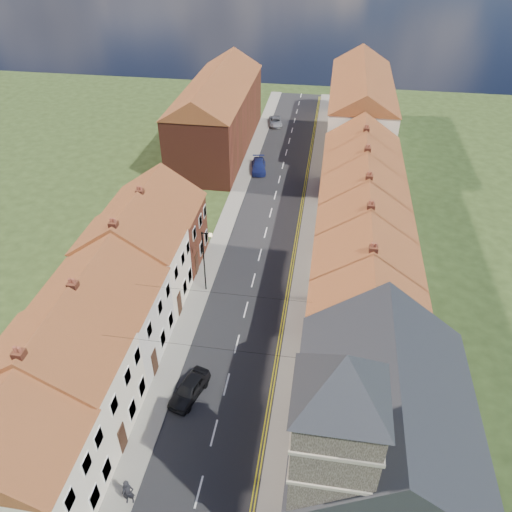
{
  "coord_description": "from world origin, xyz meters",
  "views": [
    {
      "loc": [
        5.71,
        -12.78,
        28.28
      ],
      "look_at": [
        0.4,
        20.99,
        3.5
      ],
      "focal_mm": 35.0,
      "sensor_mm": 36.0,
      "label": 1
    }
  ],
  "objects_px": {
    "car_near": "(189,389)",
    "car_far": "(259,166)",
    "pedestrian_left": "(128,492)",
    "lamppost": "(205,258)",
    "church": "(375,434)",
    "car_distant": "(276,122)"
  },
  "relations": [
    {
      "from": "lamppost",
      "to": "pedestrian_left",
      "type": "relative_size",
      "value": 3.15
    },
    {
      "from": "car_far",
      "to": "pedestrian_left",
      "type": "relative_size",
      "value": 2.27
    },
    {
      "from": "car_distant",
      "to": "pedestrian_left",
      "type": "xyz_separation_m",
      "value": [
        -1.01,
        -58.89,
        0.52
      ]
    },
    {
      "from": "church",
      "to": "pedestrian_left",
      "type": "height_order",
      "value": "church"
    },
    {
      "from": "pedestrian_left",
      "to": "car_near",
      "type": "bearing_deg",
      "value": 66.53
    },
    {
      "from": "lamppost",
      "to": "car_distant",
      "type": "bearing_deg",
      "value": 88.39
    },
    {
      "from": "car_far",
      "to": "lamppost",
      "type": "bearing_deg",
      "value": -101.67
    },
    {
      "from": "car_far",
      "to": "pedestrian_left",
      "type": "bearing_deg",
      "value": -100.54
    },
    {
      "from": "car_near",
      "to": "pedestrian_left",
      "type": "distance_m",
      "value": 8.04
    },
    {
      "from": "car_near",
      "to": "church",
      "type": "bearing_deg",
      "value": -8.04
    },
    {
      "from": "church",
      "to": "car_distant",
      "type": "bearing_deg",
      "value": 102.07
    },
    {
      "from": "car_far",
      "to": "car_distant",
      "type": "xyz_separation_m",
      "value": [
        0.19,
        15.63,
        -0.07
      ]
    },
    {
      "from": "lamppost",
      "to": "car_near",
      "type": "bearing_deg",
      "value": -82.57
    },
    {
      "from": "church",
      "to": "car_far",
      "type": "height_order",
      "value": "church"
    },
    {
      "from": "church",
      "to": "car_near",
      "type": "xyz_separation_m",
      "value": [
        -11.7,
        5.38,
        -5.22
      ]
    },
    {
      "from": "car_far",
      "to": "car_distant",
      "type": "relative_size",
      "value": 1.08
    },
    {
      "from": "lamppost",
      "to": "car_far",
      "type": "bearing_deg",
      "value": 87.79
    },
    {
      "from": "car_near",
      "to": "car_far",
      "type": "relative_size",
      "value": 0.89
    },
    {
      "from": "car_near",
      "to": "car_far",
      "type": "bearing_deg",
      "value": 107.54
    },
    {
      "from": "lamppost",
      "to": "church",
      "type": "bearing_deg",
      "value": -51.7
    },
    {
      "from": "car_near",
      "to": "car_distant",
      "type": "xyz_separation_m",
      "value": [
        -0.35,
        50.98,
        -0.1
      ]
    },
    {
      "from": "church",
      "to": "car_far",
      "type": "relative_size",
      "value": 3.51
    }
  ]
}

